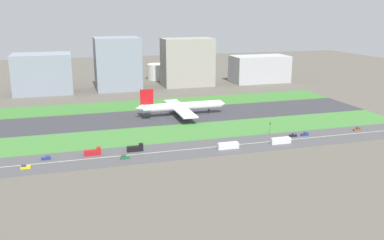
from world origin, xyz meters
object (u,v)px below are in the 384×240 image
at_px(car_1, 293,135).
at_px(fuel_tank_west, 158,72).
at_px(bus_1, 281,141).
at_px(cargo_warehouse, 259,69).
at_px(car_0, 357,129).
at_px(car_4, 46,158).
at_px(truck_0, 136,148).
at_px(car_5, 125,157).
at_px(office_tower, 187,62).
at_px(airliner, 180,107).
at_px(bus_0, 228,146).
at_px(traffic_light, 270,127).
at_px(hangar_building, 117,64).
at_px(truck_1, 93,152).
at_px(terminal_building, 43,74).
at_px(car_2, 305,134).
at_px(car_3, 25,167).

height_order(car_1, fuel_tank_west, fuel_tank_west).
bearing_deg(bus_1, cargo_warehouse, -112.09).
bearing_deg(car_0, car_4, 180.00).
relative_size(truck_0, fuel_tank_west, 0.38).
bearing_deg(fuel_tank_west, car_5, -105.87).
relative_size(car_0, office_tower, 0.09).
xyz_separation_m(truck_0, cargo_warehouse, (156.65, 182.00, 11.69)).
bearing_deg(truck_0, car_1, 0.00).
xyz_separation_m(airliner, fuel_tank_west, (18.08, 159.00, 1.96)).
bearing_deg(bus_1, fuel_tank_west, -85.56).
height_order(airliner, bus_0, airliner).
xyz_separation_m(airliner, truck_0, (-42.28, -68.00, -4.56)).
bearing_deg(bus_0, cargo_warehouse, -119.57).
relative_size(traffic_light, hangar_building, 0.15).
height_order(hangar_building, fuel_tank_west, hangar_building).
bearing_deg(traffic_light, truck_1, -175.56).
relative_size(car_0, terminal_building, 0.09).
relative_size(truck_0, car_0, 1.91).
bearing_deg(truck_0, office_tower, 66.24).
height_order(truck_0, car_2, truck_0).
distance_m(car_2, office_tower, 184.38).
bearing_deg(truck_0, car_2, 0.00).
relative_size(bus_0, car_2, 2.64).
bearing_deg(bus_1, terminal_building, -55.64).
bearing_deg(cargo_warehouse, office_tower, 180.00).
xyz_separation_m(car_1, hangar_building, (-79.23, 182.00, 22.89)).
bearing_deg(traffic_light, bus_0, -151.73).
bearing_deg(hangar_building, truck_1, -100.82).
distance_m(car_2, fuel_tank_west, 230.55).
relative_size(car_2, office_tower, 0.09).
bearing_deg(car_0, bus_1, -170.11).
bearing_deg(traffic_light, car_4, -176.35).
bearing_deg(car_3, fuel_tank_west, -115.60).
bearing_deg(truck_0, traffic_light, 5.62).
distance_m(car_3, traffic_light, 135.61).
bearing_deg(office_tower, car_5, -114.42).
xyz_separation_m(cargo_warehouse, fuel_tank_west, (-96.29, 45.00, -5.17)).
relative_size(car_5, cargo_warehouse, 0.08).
height_order(car_2, office_tower, office_tower).
relative_size(bus_1, car_0, 2.64).
distance_m(car_0, office_tower, 191.67).
height_order(bus_1, car_5, bus_1).
bearing_deg(car_3, traffic_light, -172.37).
distance_m(bus_1, bus_0, 31.01).
bearing_deg(car_2, hangar_building, 115.52).
bearing_deg(car_2, cargo_warehouse, 72.70).
height_order(car_1, truck_1, truck_1).
height_order(bus_1, cargo_warehouse, cargo_warehouse).
distance_m(airliner, truck_0, 80.20).
xyz_separation_m(bus_0, traffic_light, (33.46, 17.99, 2.47)).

